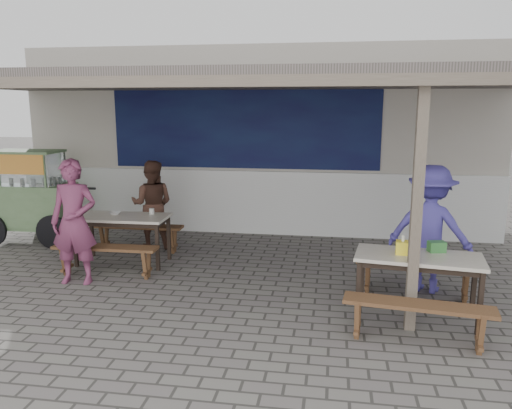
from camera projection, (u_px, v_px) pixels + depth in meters
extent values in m
plane|color=#625F59|center=(219.00, 288.00, 6.70)|extent=(60.00, 60.00, 0.00)
cube|color=#B9B2A6|center=(259.00, 139.00, 9.85)|extent=(9.00, 1.20, 3.50)
cube|color=silver|center=(254.00, 202.00, 9.47)|extent=(9.00, 0.10, 1.20)
cube|color=#0F1F48|center=(244.00, 125.00, 9.23)|extent=(5.00, 0.03, 1.60)
cube|color=#615653|center=(232.00, 81.00, 7.14)|extent=(9.00, 4.20, 0.12)
cube|color=#78695A|center=(192.00, 81.00, 5.17)|extent=(9.00, 0.12, 0.12)
cube|color=#78695A|center=(417.00, 208.00, 5.21)|extent=(0.11, 0.11, 2.70)
cube|color=beige|center=(122.00, 217.00, 7.62)|extent=(1.42, 0.70, 0.04)
cube|color=black|center=(122.00, 221.00, 7.63)|extent=(1.31, 0.59, 0.06)
cube|color=black|center=(75.00, 244.00, 7.51)|extent=(0.05, 0.05, 0.71)
cube|color=black|center=(157.00, 247.00, 7.34)|extent=(0.05, 0.05, 0.71)
cube|color=black|center=(92.00, 235.00, 8.04)|extent=(0.05, 0.05, 0.71)
cube|color=black|center=(169.00, 238.00, 7.87)|extent=(0.05, 0.05, 0.71)
cube|color=brown|center=(105.00, 247.00, 7.06)|extent=(1.51, 0.31, 0.04)
cube|color=brown|center=(67.00, 261.00, 7.19)|extent=(0.06, 0.28, 0.41)
cube|color=brown|center=(147.00, 264.00, 7.02)|extent=(0.06, 0.28, 0.41)
cube|color=brown|center=(138.00, 226.00, 8.29)|extent=(1.51, 0.31, 0.04)
cube|color=brown|center=(105.00, 238.00, 8.42)|extent=(0.06, 0.28, 0.41)
cube|color=brown|center=(173.00, 241.00, 8.26)|extent=(0.06, 0.28, 0.41)
cube|color=beige|center=(419.00, 257.00, 5.60)|extent=(1.46, 0.84, 0.04)
cube|color=black|center=(418.00, 262.00, 5.62)|extent=(1.35, 0.73, 0.06)
cube|color=black|center=(358.00, 291.00, 5.60)|extent=(0.05, 0.05, 0.71)
cube|color=black|center=(480.00, 304.00, 5.25)|extent=(0.05, 0.05, 0.71)
cube|color=black|center=(362.00, 276.00, 6.11)|extent=(0.05, 0.05, 0.71)
cube|color=black|center=(474.00, 286.00, 5.75)|extent=(0.05, 0.05, 0.71)
cube|color=brown|center=(418.00, 305.00, 5.02)|extent=(1.51, 0.48, 0.04)
cube|color=brown|center=(358.00, 319.00, 5.23)|extent=(0.09, 0.28, 0.41)
cube|color=brown|center=(480.00, 333.00, 4.89)|extent=(0.09, 0.28, 0.41)
cube|color=brown|center=(416.00, 264.00, 6.31)|extent=(1.51, 0.48, 0.04)
cube|color=brown|center=(368.00, 277.00, 6.52)|extent=(0.09, 0.28, 0.41)
cube|color=brown|center=(465.00, 286.00, 6.19)|extent=(0.09, 0.28, 0.41)
cube|color=#68875A|center=(33.00, 204.00, 8.86)|extent=(1.43, 0.76, 0.73)
cube|color=#68875A|center=(34.00, 226.00, 8.94)|extent=(1.37, 0.72, 0.05)
cylinder|color=black|center=(53.00, 232.00, 8.47)|extent=(0.59, 0.06, 0.59)
cube|color=silver|center=(27.00, 168.00, 8.74)|extent=(1.16, 0.65, 0.57)
cube|color=#68875A|center=(25.00, 152.00, 8.69)|extent=(1.20, 0.69, 0.04)
cube|color=red|center=(14.00, 164.00, 8.40)|extent=(1.04, 0.04, 0.33)
cylinder|color=black|center=(76.00, 188.00, 8.69)|extent=(0.73, 0.06, 0.04)
imported|color=#733252|center=(74.00, 222.00, 6.75)|extent=(0.67, 0.47, 1.72)
imported|color=#4D2F25|center=(152.00, 204.00, 8.51)|extent=(0.79, 0.65, 1.50)
imported|color=#473E9E|center=(430.00, 229.00, 6.47)|extent=(1.22, 0.96, 1.66)
cube|color=yellow|center=(403.00, 248.00, 5.64)|extent=(0.16, 0.16, 0.15)
cube|color=#377B39|center=(437.00, 247.00, 5.72)|extent=(0.21, 0.16, 0.12)
cylinder|color=beige|center=(152.00, 211.00, 7.75)|extent=(0.08, 0.08, 0.09)
imported|color=white|center=(115.00, 213.00, 7.71)|extent=(0.18, 0.18, 0.04)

